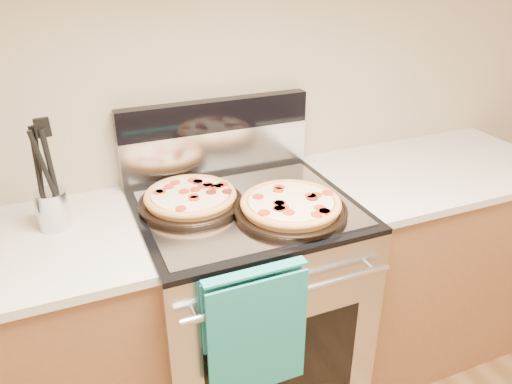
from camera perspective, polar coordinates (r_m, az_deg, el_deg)
name	(u,v)px	position (r m, az deg, el deg)	size (l,w,h in m)	color
wall_back	(210,63)	(1.94, -5.31, 14.43)	(4.00, 4.00, 0.00)	tan
range_body	(247,310)	(2.03, -1.08, -13.29)	(0.76, 0.68, 0.90)	#B7B7BC
oven_window	(283,369)	(1.81, 3.14, -19.53)	(0.56, 0.01, 0.40)	black
cooktop	(246,207)	(1.77, -1.20, -1.78)	(0.76, 0.68, 0.02)	black
backsplash_lower	(216,152)	(2.00, -4.55, 4.63)	(0.76, 0.06, 0.18)	silver
backsplash_upper	(215,115)	(1.95, -4.70, 8.73)	(0.76, 0.06, 0.12)	black
oven_handle	(292,293)	(1.55, 4.11, -11.44)	(0.03, 0.03, 0.70)	silver
dish_towel	(255,329)	(1.57, -0.07, -15.40)	(0.32, 0.05, 0.42)	#198176
foil_sheet	(249,208)	(1.74, -0.84, -1.83)	(0.70, 0.55, 0.01)	gray
cabinet_left	(4,372)	(2.00, -26.82, -17.92)	(1.00, 0.62, 0.88)	brown
cabinet_right	(420,259)	(2.46, 18.22, -7.30)	(1.00, 0.62, 0.88)	brown
countertop_right	(436,169)	(2.25, 19.83, 2.44)	(1.02, 0.64, 0.03)	#BCB4A8
pepperoni_pizza_back	(191,198)	(1.77, -7.49, -0.70)	(0.36, 0.36, 0.05)	#C0783A
pepperoni_pizza_front	(291,206)	(1.70, 3.99, -1.62)	(0.38, 0.38, 0.05)	#C0783A
utensil_crock	(53,209)	(1.76, -22.18, -1.84)	(0.10, 0.10, 0.13)	silver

